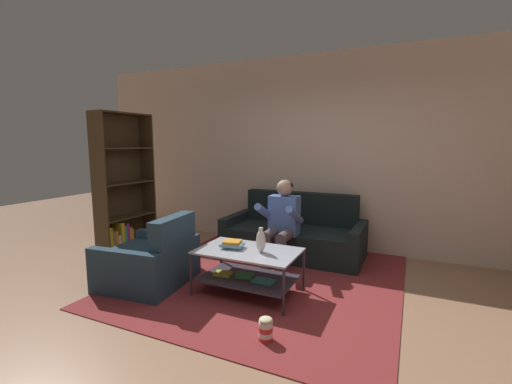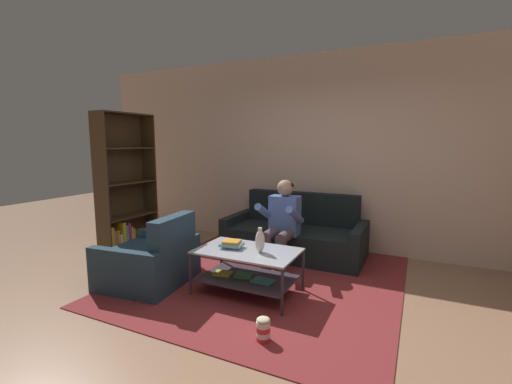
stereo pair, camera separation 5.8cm
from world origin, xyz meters
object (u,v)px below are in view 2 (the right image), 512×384
Objects in this scene: couch at (295,235)px; armchair at (151,261)px; person_seated_center at (282,220)px; popcorn_tub at (263,329)px; coffee_table at (247,265)px; bookshelf at (122,197)px; vase at (260,241)px; book_stack at (232,244)px.

armchair is at bearing -123.96° from couch.
popcorn_tub is at bearing -73.39° from person_seated_center.
coffee_table is 2.49m from bookshelf.
vase is (0.12, -0.92, -0.01)m from person_seated_center.
popcorn_tub is (0.37, -0.74, -0.50)m from vase.
book_stack is 0.13× the size of bookshelf.
person_seated_center is at bearing -90.00° from couch.
couch is at bearing 90.00° from person_seated_center.
couch is 0.63m from person_seated_center.
coffee_table is 0.52× the size of bookshelf.
bookshelf reaches higher than popcorn_tub.
couch reaches higher than coffee_table.
coffee_table is at bearing 0.61° from book_stack.
bookshelf is (-2.41, -0.34, 0.18)m from person_seated_center.
vase reaches higher than book_stack.
coffee_table is at bearing -91.97° from person_seated_center.
popcorn_tub is (1.63, -0.50, -0.16)m from armchair.
person_seated_center is (0.00, -0.53, 0.33)m from couch.
armchair is at bearing -134.55° from person_seated_center.
book_stack is at bearing 178.69° from vase.
couch is 7.47× the size of vase.
vase reaches higher than popcorn_tub.
coffee_table is 1.06× the size of armchair.
popcorn_tub is at bearing -24.43° from bookshelf.
couch is 1.50m from vase.
person_seated_center reaches higher than book_stack.
person_seated_center is 4.34× the size of book_stack.
coffee_table is at bearing -13.56° from bookshelf.
armchair is (-1.26, -0.23, -0.34)m from vase.
armchair is at bearing 162.85° from popcorn_tub.
coffee_table is 5.18× the size of popcorn_tub.
coffee_table is 0.94m from popcorn_tub.
coffee_table is 0.28m from book_stack.
book_stack is (-0.34, 0.01, -0.08)m from vase.
popcorn_tub is at bearing -63.17° from vase.
armchair is 4.87× the size of popcorn_tub.
vase is 0.96m from popcorn_tub.
popcorn_tub is (0.53, -0.74, -0.21)m from coffee_table.
person_seated_center is 1.80m from popcorn_tub.
couch is 1.73× the size of person_seated_center.
couch is at bearing 56.04° from armchair.
vase is at bearing -12.97° from bookshelf.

